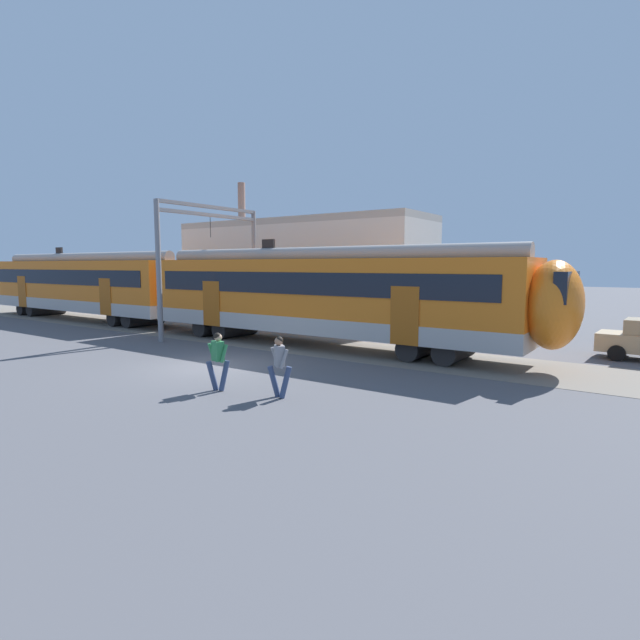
{
  "coord_description": "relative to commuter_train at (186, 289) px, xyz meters",
  "views": [
    {
      "loc": [
        12.98,
        -11.81,
        3.55
      ],
      "look_at": [
        2.86,
        2.64,
        1.6
      ],
      "focal_mm": 28.0,
      "sensor_mm": 36.0,
      "label": 1
    }
  ],
  "objects": [
    {
      "name": "ground_plane",
      "position": [
        8.13,
        -5.87,
        -2.25
      ],
      "size": [
        160.0,
        160.0,
        0.0
      ],
      "primitive_type": "plane",
      "color": "#515156"
    },
    {
      "name": "track_bed",
      "position": [
        -2.48,
        0.0,
        -2.25
      ],
      "size": [
        80.0,
        4.4,
        0.01
      ],
      "primitive_type": "cube",
      "color": "slate",
      "rests_on": "ground"
    },
    {
      "name": "commuter_train",
      "position": [
        0.0,
        0.0,
        0.0
      ],
      "size": [
        38.05,
        3.07,
        4.73
      ],
      "color": "#B2ADA8",
      "rests_on": "ground"
    },
    {
      "name": "pedestrian_green",
      "position": [
        10.8,
        -7.99,
        -1.29
      ],
      "size": [
        0.63,
        0.6,
        1.67
      ],
      "color": "navy",
      "rests_on": "ground"
    },
    {
      "name": "pedestrian_grey",
      "position": [
        12.7,
        -7.56,
        -1.29
      ],
      "size": [
        0.67,
        0.46,
        1.67
      ],
      "color": "navy",
      "rests_on": "ground"
    },
    {
      "name": "catenary_gantry",
      "position": [
        1.97,
        0.0,
        2.06
      ],
      "size": [
        0.24,
        6.64,
        6.53
      ],
      "color": "gray",
      "rests_on": "ground"
    },
    {
      "name": "background_building",
      "position": [
        1.54,
        8.05,
        0.95
      ],
      "size": [
        16.98,
        5.0,
        9.2
      ],
      "color": "beige",
      "rests_on": "ground"
    }
  ]
}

